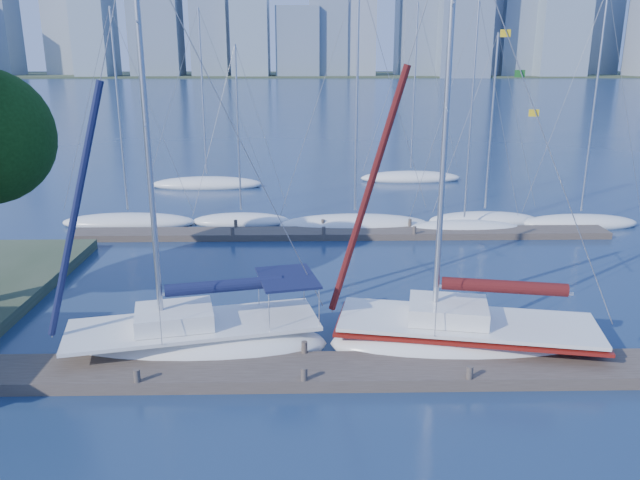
{
  "coord_description": "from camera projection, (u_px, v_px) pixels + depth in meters",
  "views": [
    {
      "loc": [
        0.14,
        -17.69,
        9.78
      ],
      "look_at": [
        0.57,
        4.0,
        3.35
      ],
      "focal_mm": 35.0,
      "sensor_mm": 36.0,
      "label": 1
    }
  ],
  "objects": [
    {
      "name": "bg_boat_3",
      "position": [
        464.0,
        228.0,
        35.97
      ],
      "size": [
        6.98,
        3.13,
        12.99
      ],
      "rotation": [
        0.0,
        0.0,
        0.18
      ],
      "color": "white",
      "rests_on": "ground"
    },
    {
      "name": "bg_boat_6",
      "position": [
        207.0,
        184.0,
        48.2
      ],
      "size": [
        8.82,
        4.1,
        13.47
      ],
      "rotation": [
        0.0,
        0.0,
        0.21
      ],
      "color": "white",
      "rests_on": "ground"
    },
    {
      "name": "bg_boat_7",
      "position": [
        411.0,
        177.0,
        50.73
      ],
      "size": [
        8.42,
        3.83,
        14.02
      ],
      "rotation": [
        0.0,
        0.0,
        0.19
      ],
      "color": "white",
      "rests_on": "ground"
    },
    {
      "name": "bg_boat_1",
      "position": [
        241.0,
        220.0,
        37.67
      ],
      "size": [
        6.16,
        4.07,
        10.72
      ],
      "rotation": [
        0.0,
        0.0,
        0.4
      ],
      "color": "white",
      "rests_on": "ground"
    },
    {
      "name": "sailboat_navy",
      "position": [
        194.0,
        324.0,
        21.14
      ],
      "size": [
        9.45,
        4.86,
        14.03
      ],
      "rotation": [
        0.0,
        0.0,
        0.22
      ],
      "color": "white",
      "rests_on": "ground"
    },
    {
      "name": "far_shore",
      "position": [
        307.0,
        75.0,
        326.5
      ],
      "size": [
        800.0,
        100.0,
        1.5
      ],
      "primitive_type": "cube",
      "color": "#38472D",
      "rests_on": "ground"
    },
    {
      "name": "bg_boat_4",
      "position": [
        484.0,
        220.0,
        37.69
      ],
      "size": [
        6.97,
        3.38,
        11.36
      ],
      "rotation": [
        0.0,
        0.0,
        0.19
      ],
      "color": "white",
      "rests_on": "ground"
    },
    {
      "name": "bg_boat_0",
      "position": [
        129.0,
        221.0,
        37.32
      ],
      "size": [
        8.1,
        2.9,
        12.72
      ],
      "rotation": [
        0.0,
        0.0,
        -0.09
      ],
      "color": "white",
      "rests_on": "ground"
    },
    {
      "name": "bg_boat_2",
      "position": [
        355.0,
        224.0,
        36.61
      ],
      "size": [
        9.22,
        4.35,
        14.42
      ],
      "rotation": [
        0.0,
        0.0,
        0.22
      ],
      "color": "white",
      "rests_on": "ground"
    },
    {
      "name": "bg_boat_5",
      "position": [
        580.0,
        222.0,
        37.15
      ],
      "size": [
        7.03,
        2.58,
        13.73
      ],
      "rotation": [
        0.0,
        0.0,
        -0.07
      ],
      "color": "white",
      "rests_on": "ground"
    },
    {
      "name": "ground",
      "position": [
        304.0,
        377.0,
        19.74
      ],
      "size": [
        700.0,
        700.0,
        0.0
      ],
      "primitive_type": "plane",
      "color": "#172B4C",
      "rests_on": "ground"
    },
    {
      "name": "skyline",
      "position": [
        350.0,
        2.0,
        288.89
      ],
      "size": [
        503.06,
        51.31,
        97.26
      ],
      "color": "#8197A7",
      "rests_on": "ground"
    },
    {
      "name": "far_dock",
      "position": [
        341.0,
        233.0,
        35.06
      ],
      "size": [
        30.0,
        1.8,
        0.36
      ],
      "primitive_type": "cube",
      "color": "#433931",
      "rests_on": "ground"
    },
    {
      "name": "sailboat_maroon",
      "position": [
        466.0,
        321.0,
        21.29
      ],
      "size": [
        9.74,
        4.76,
        14.71
      ],
      "rotation": [
        0.0,
        0.0,
        -0.19
      ],
      "color": "white",
      "rests_on": "ground"
    },
    {
      "name": "near_dock",
      "position": [
        304.0,
        372.0,
        19.68
      ],
      "size": [
        26.0,
        2.0,
        0.4
      ],
      "primitive_type": "cube",
      "color": "#433931",
      "rests_on": "ground"
    }
  ]
}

